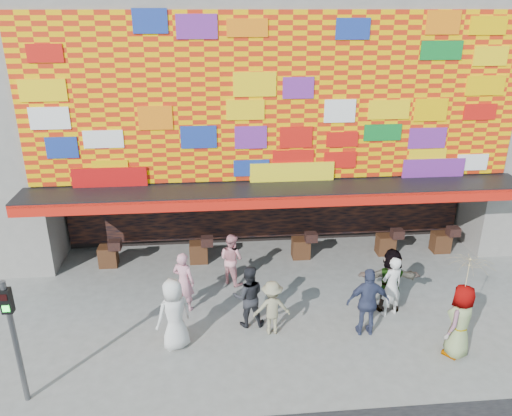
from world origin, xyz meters
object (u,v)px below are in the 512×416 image
Objects in this scene: signal_left at (13,329)px; ped_i at (232,259)px; ped_c at (248,296)px; ped_a at (174,314)px; parasol at (468,277)px; ped_d at (272,308)px; ped_g at (460,321)px; ped_f at (390,280)px; ped_h at (391,286)px; ped_e at (368,302)px; ped_b at (184,281)px.

ped_i is (4.75, 4.62, -1.03)m from signal_left.
ped_a is at bearing 22.26° from ped_c.
signal_left is 1.52× the size of parasol.
ped_d is (2.50, 0.37, -0.20)m from ped_a.
signal_left reaches higher than ped_g.
ped_f is 2.65m from parasol.
ped_a is 1.08× the size of ped_h.
ped_g is (1.98, -1.04, 0.01)m from ped_e.
ped_i is at bearing -44.52° from ped_h.
ped_c is 3.98m from ped_h.
ped_h reaches higher than ped_i.
signal_left is at bearing 70.40° from ped_b.
ped_c is at bearing -59.67° from ped_g.
ped_c is 1.16× the size of ped_d.
ped_b is 0.92× the size of ped_g.
ped_d is 0.80× the size of ped_f.
ped_d is 3.53m from ped_f.
signal_left is 10.17m from parasol.
ped_g is at bearing 121.29° from ped_f.
ped_h is at bearing 119.96° from parasol.
parasol is (1.01, -2.10, 1.26)m from ped_f.
ped_d is (2.34, -1.34, -0.13)m from ped_b.
ped_a is 2.54m from ped_d.
ped_f is at bearing -169.01° from ped_d.
ped_a is at bearing 110.49° from ped_b.
ped_a reaches higher than ped_i.
parasol reaches higher than ped_i.
ped_h is at bearing 158.27° from ped_a.
ped_e is 1.16× the size of ped_i.
parasol is at bearing 154.73° from ped_e.
ped_g is 1.09× the size of ped_h.
ped_b is at bearing 158.69° from parasol.
ped_d is 3.44m from ped_h.
ped_b is 5.08m from ped_e.
ped_d is at bearing -3.91° from ped_e.
ped_d is at bearing 176.24° from ped_b.
ped_e reaches higher than ped_f.
parasol is (5.04, -1.72, 1.32)m from ped_c.
signal_left is 10.20m from ped_g.
ped_a is 1.09× the size of ped_c.
ped_c is 0.99× the size of ped_h.
ped_e is at bearing 11.53° from signal_left.
ped_i is (-0.93, 2.68, 0.07)m from ped_d.
ped_f is (9.13, 2.72, -0.91)m from signal_left.
ped_e is at bearing 152.29° from parasol.
ped_c is (1.75, -0.93, -0.01)m from ped_b.
parasol is (0.00, 0.00, 1.24)m from ped_g.
parasol is (1.06, -1.84, 1.31)m from ped_h.
ped_d is at bearing 157.97° from ped_a.
ped_a reaches higher than ped_b.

